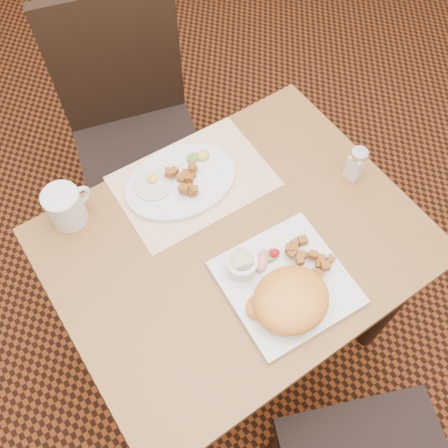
% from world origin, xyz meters
% --- Properties ---
extents(ground, '(8.00, 8.00, 0.00)m').
position_xyz_m(ground, '(0.00, 0.00, 0.00)').
color(ground, black).
rests_on(ground, ground).
extents(table, '(0.90, 0.70, 0.75)m').
position_xyz_m(table, '(0.00, 0.00, 0.64)').
color(table, '#935F2D').
rests_on(table, ground).
extents(chair_far, '(0.52, 0.52, 0.97)m').
position_xyz_m(chair_far, '(0.04, 0.66, 0.54)').
color(chair_far, black).
rests_on(chair_far, ground).
extents(placemat, '(0.41, 0.29, 0.00)m').
position_xyz_m(placemat, '(0.01, 0.21, 0.75)').
color(placemat, white).
rests_on(placemat, table).
extents(plate_square, '(0.30, 0.30, 0.02)m').
position_xyz_m(plate_square, '(0.03, -0.16, 0.76)').
color(plate_square, silver).
rests_on(plate_square, table).
extents(plate_oval, '(0.32, 0.25, 0.02)m').
position_xyz_m(plate_oval, '(-0.02, 0.23, 0.76)').
color(plate_oval, silver).
rests_on(plate_oval, placemat).
extents(hollandaise_mound, '(0.19, 0.16, 0.07)m').
position_xyz_m(hollandaise_mound, '(-0.00, -0.21, 0.80)').
color(hollandaise_mound, orange).
rests_on(hollandaise_mound, plate_square).
extents(ramekin, '(0.07, 0.07, 0.04)m').
position_xyz_m(ramekin, '(-0.04, -0.07, 0.79)').
color(ramekin, silver).
rests_on(ramekin, plate_square).
extents(garnish_sq, '(0.08, 0.06, 0.03)m').
position_xyz_m(garnish_sq, '(0.03, -0.09, 0.78)').
color(garnish_sq, '#387223').
rests_on(garnish_sq, plate_square).
extents(fried_egg, '(0.10, 0.10, 0.02)m').
position_xyz_m(fried_egg, '(-0.09, 0.25, 0.77)').
color(fried_egg, white).
rests_on(fried_egg, plate_oval).
extents(garnish_ov, '(0.06, 0.04, 0.02)m').
position_xyz_m(garnish_ov, '(0.06, 0.26, 0.78)').
color(garnish_ov, '#387223').
rests_on(garnish_ov, plate_oval).
extents(salt_shaker, '(0.05, 0.05, 0.10)m').
position_xyz_m(salt_shaker, '(0.37, -0.01, 0.80)').
color(salt_shaker, white).
rests_on(salt_shaker, table).
extents(coffee_mug, '(0.12, 0.09, 0.10)m').
position_xyz_m(coffee_mug, '(-0.31, 0.30, 0.80)').
color(coffee_mug, silver).
rests_on(coffee_mug, table).
extents(home_fries_sq, '(0.10, 0.12, 0.03)m').
position_xyz_m(home_fries_sq, '(0.11, -0.14, 0.78)').
color(home_fries_sq, '#A95D1B').
rests_on(home_fries_sq, plate_square).
extents(home_fries_ov, '(0.09, 0.11, 0.03)m').
position_xyz_m(home_fries_ov, '(-0.01, 0.21, 0.79)').
color(home_fries_ov, '#A95D1B').
rests_on(home_fries_ov, plate_oval).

